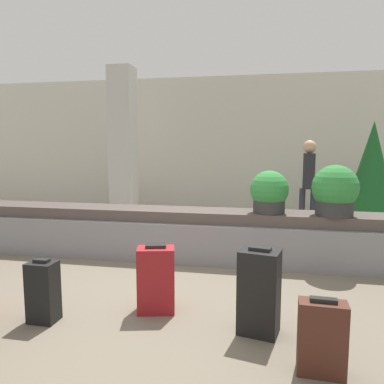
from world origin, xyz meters
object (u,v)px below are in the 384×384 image
Objects in this scene: potted_plant_1 at (269,193)px; pillar at (123,146)px; suitcase_4 at (157,279)px; suitcase_3 at (43,292)px; suitcase_0 at (322,338)px; potted_plant_0 at (335,191)px; suitcase_1 at (259,292)px; decorated_tree at (372,174)px; traveler_0 at (309,177)px.

pillar is at bearing 142.03° from potted_plant_1.
suitcase_3 is at bearing -170.84° from suitcase_4.
suitcase_0 is 0.84× the size of suitcase_4.
potted_plant_0 is (1.88, 1.68, 0.70)m from suitcase_4.
suitcase_1 is at bearing -55.94° from pillar.
potted_plant_0 is 0.32× the size of decorated_tree.
potted_plant_0 is 0.38× the size of traveler_0.
suitcase_0 is at bearing -37.10° from suitcase_1.
potted_plant_1 is at bearing 44.77° from suitcase_4.
potted_plant_1 is at bearing -19.41° from traveler_0.
decorated_tree is at bearing 49.75° from potted_plant_1.
traveler_0 reaches higher than potted_plant_1.
suitcase_0 is 0.27× the size of decorated_tree.
suitcase_4 is at bearing 23.29° from suitcase_3.
suitcase_4 is 4.27m from traveler_0.
pillar is 4.80m from decorated_tree.
suitcase_4 is 2.12m from potted_plant_1.
potted_plant_1 is 0.34× the size of traveler_0.
suitcase_1 is (2.88, -4.27, -1.23)m from pillar.
traveler_0 is (0.80, 4.05, 0.65)m from suitcase_1.
traveler_0 is (0.36, 4.56, 0.75)m from suitcase_0.
suitcase_4 is 1.01× the size of potted_plant_0.
traveler_0 is at bearing -178.11° from decorated_tree.
potted_plant_0 reaches higher than potted_plant_1.
potted_plant_1 is (-0.36, 2.46, 0.71)m from suitcase_0.
suitcase_0 is 4.64m from traveler_0.
suitcase_1 is (-0.44, 0.51, 0.10)m from suitcase_0.
decorated_tree is (3.83, 4.25, 0.83)m from suitcase_3.
traveler_0 reaches higher than suitcase_3.
suitcase_0 is 0.85× the size of potted_plant_0.
suitcase_4 is 0.33× the size of decorated_tree.
suitcase_0 is 4.90m from decorated_tree.
pillar is 5.97m from suitcase_0.
suitcase_3 is 0.88× the size of suitcase_4.
suitcase_3 is at bearing -133.62° from potted_plant_1.
pillar is 3.74m from traveler_0.
suitcase_1 is 1.01m from suitcase_4.
potted_plant_0 is 2.39m from decorated_tree.
decorated_tree is (1.45, 4.60, 0.84)m from suitcase_0.
potted_plant_0 is 0.83m from potted_plant_1.
decorated_tree reaches higher than suitcase_0.
suitcase_1 is 1.94m from suitcase_3.
pillar is at bearing 148.21° from potted_plant_0.
suitcase_1 is 2.05m from potted_plant_1.
suitcase_0 is 0.74× the size of suitcase_1.
decorated_tree reaches higher than suitcase_4.
potted_plant_0 is (2.84, 2.08, 0.74)m from suitcase_3.
suitcase_1 is at bearing -11.65° from traveler_0.
potted_plant_0 is (0.91, 1.92, 0.65)m from suitcase_1.
suitcase_3 is (-2.38, 0.35, 0.01)m from suitcase_0.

